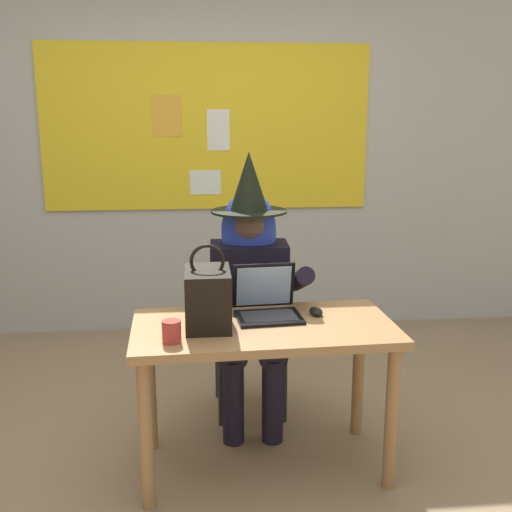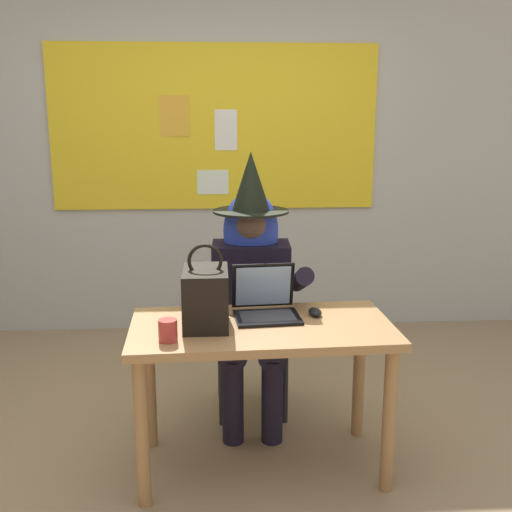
% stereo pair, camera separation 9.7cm
% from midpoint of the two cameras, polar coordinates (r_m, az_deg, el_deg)
% --- Properties ---
extents(ground_plane, '(24.00, 24.00, 0.00)m').
position_cam_midpoint_polar(ground_plane, '(3.12, -4.33, -18.86)').
color(ground_plane, '#937A5B').
extents(wall_back_bulletin, '(6.42, 2.21, 2.79)m').
position_cam_midpoint_polar(wall_back_bulletin, '(4.65, -5.18, 10.08)').
color(wall_back_bulletin, '#B2B2AD').
rests_on(wall_back_bulletin, ground).
extents(desk_main, '(1.21, 0.66, 0.72)m').
position_cam_midpoint_polar(desk_main, '(2.83, -0.26, -8.51)').
color(desk_main, '#A37547').
rests_on(desk_main, ground).
extents(chair_at_desk, '(0.43, 0.43, 0.90)m').
position_cam_midpoint_polar(chair_at_desk, '(3.49, -1.54, -6.09)').
color(chair_at_desk, '#2D3347').
rests_on(chair_at_desk, ground).
extents(person_costumed, '(0.61, 0.68, 1.46)m').
position_cam_midpoint_polar(person_costumed, '(3.28, -1.45, -1.99)').
color(person_costumed, black).
rests_on(person_costumed, ground).
extents(laptop, '(0.32, 0.30, 0.24)m').
position_cam_midpoint_polar(laptop, '(2.89, 0.05, -4.57)').
color(laptop, black).
rests_on(laptop, desk_main).
extents(computer_mouse, '(0.07, 0.11, 0.03)m').
position_cam_midpoint_polar(computer_mouse, '(2.92, 4.68, -5.18)').
color(computer_mouse, black).
rests_on(computer_mouse, desk_main).
extents(handbag, '(0.20, 0.30, 0.38)m').
position_cam_midpoint_polar(handbag, '(2.74, -5.54, -3.87)').
color(handbag, black).
rests_on(handbag, desk_main).
extents(coffee_mug, '(0.08, 0.08, 0.09)m').
position_cam_midpoint_polar(coffee_mug, '(2.59, -8.98, -6.99)').
color(coffee_mug, '#B23833').
rests_on(coffee_mug, desk_main).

